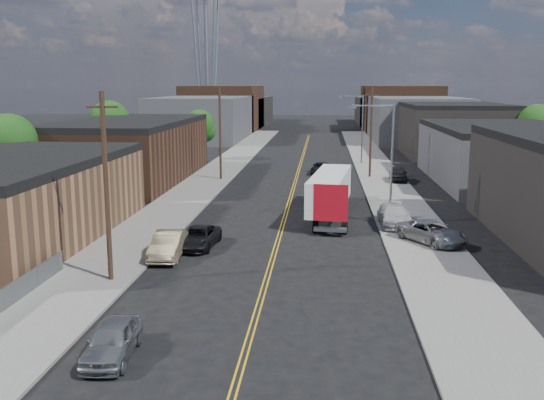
% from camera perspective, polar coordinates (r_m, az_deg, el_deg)
% --- Properties ---
extents(ground, '(260.00, 260.00, 0.00)m').
position_cam_1_polar(ground, '(80.67, 2.71, 3.46)').
color(ground, black).
rests_on(ground, ground).
extents(centerline, '(0.32, 120.00, 0.01)m').
position_cam_1_polar(centerline, '(65.84, 2.22, 1.80)').
color(centerline, gold).
rests_on(centerline, ground).
extents(sidewalk_left, '(5.00, 140.00, 0.15)m').
position_cam_1_polar(sidewalk_left, '(66.92, -5.93, 1.96)').
color(sidewalk_left, slate).
rests_on(sidewalk_left, ground).
extents(sidewalk_right, '(5.00, 140.00, 0.15)m').
position_cam_1_polar(sidewalk_right, '(66.09, 10.48, 1.73)').
color(sidewalk_right, slate).
rests_on(sidewalk_right, ground).
extents(warehouse_tan, '(12.00, 22.00, 5.60)m').
position_cam_1_polar(warehouse_tan, '(43.98, -23.66, 0.07)').
color(warehouse_tan, '#8F6042').
rests_on(warehouse_tan, ground).
extents(warehouse_brown, '(12.00, 26.00, 6.60)m').
position_cam_1_polar(warehouse_brown, '(67.66, -13.26, 4.58)').
color(warehouse_brown, '#462A1C').
rests_on(warehouse_brown, ground).
extents(industrial_right_b, '(14.00, 24.00, 6.10)m').
position_cam_1_polar(industrial_right_b, '(69.05, 20.89, 4.07)').
color(industrial_right_b, '#38373A').
rests_on(industrial_right_b, ground).
extents(industrial_right_c, '(14.00, 22.00, 7.60)m').
position_cam_1_polar(industrial_right_c, '(94.15, 16.61, 6.41)').
color(industrial_right_c, black).
rests_on(industrial_right_c, ground).
extents(skyline_left_a, '(16.00, 30.00, 8.00)m').
position_cam_1_polar(skyline_left_a, '(117.39, -6.50, 7.67)').
color(skyline_left_a, '#38373A').
rests_on(skyline_left_a, ground).
extents(skyline_right_a, '(16.00, 30.00, 8.00)m').
position_cam_1_polar(skyline_right_a, '(116.39, 13.37, 7.42)').
color(skyline_right_a, '#38373A').
rests_on(skyline_right_a, ground).
extents(skyline_left_b, '(16.00, 26.00, 10.00)m').
position_cam_1_polar(skyline_left_b, '(141.92, -4.53, 8.64)').
color(skyline_left_b, '#462A1C').
rests_on(skyline_left_b, ground).
extents(skyline_right_b, '(16.00, 26.00, 10.00)m').
position_cam_1_polar(skyline_right_b, '(141.10, 11.90, 8.43)').
color(skyline_right_b, '#462A1C').
rests_on(skyline_right_b, ground).
extents(skyline_left_c, '(16.00, 40.00, 7.00)m').
position_cam_1_polar(skyline_left_c, '(161.74, -3.37, 8.39)').
color(skyline_left_c, black).
rests_on(skyline_left_c, ground).
extents(skyline_right_c, '(16.00, 40.00, 7.00)m').
position_cam_1_polar(skyline_right_c, '(161.01, 11.02, 8.20)').
color(skyline_right_c, black).
rests_on(skyline_right_c, ground).
extents(streetlight_near, '(3.39, 0.25, 9.00)m').
position_cam_1_polar(streetlight_near, '(45.48, 10.73, 4.34)').
color(streetlight_near, gray).
rests_on(streetlight_near, ground).
extents(streetlight_far, '(3.39, 0.25, 9.00)m').
position_cam_1_polar(streetlight_far, '(80.25, 8.22, 7.15)').
color(streetlight_far, gray).
rests_on(streetlight_far, ground).
extents(utility_pole_left_near, '(1.60, 0.26, 10.00)m').
position_cam_1_polar(utility_pole_left_near, '(32.37, -15.33, 1.23)').
color(utility_pole_left_near, black).
rests_on(utility_pole_left_near, ground).
extents(utility_pole_left_far, '(1.60, 0.26, 10.00)m').
position_cam_1_polar(utility_pole_left_far, '(66.11, -4.90, 6.29)').
color(utility_pole_left_far, black).
rests_on(utility_pole_left_far, ground).
extents(utility_pole_right, '(1.60, 0.26, 10.00)m').
position_cam_1_polar(utility_pole_right, '(68.36, 9.30, 6.34)').
color(utility_pole_right, black).
rests_on(utility_pole_right, ground).
extents(tree_left_near, '(4.85, 4.76, 7.91)m').
position_cam_1_polar(tree_left_near, '(56.95, -23.42, 4.76)').
color(tree_left_near, black).
rests_on(tree_left_near, ground).
extents(tree_left_mid, '(5.10, 5.04, 8.37)m').
position_cam_1_polar(tree_left_mid, '(79.77, -14.98, 6.98)').
color(tree_left_mid, black).
rests_on(tree_left_mid, ground).
extents(tree_left_far, '(4.35, 4.20, 6.97)m').
position_cam_1_polar(tree_left_far, '(83.87, -6.84, 6.81)').
color(tree_left_far, black).
rests_on(tree_left_far, ground).
extents(tree_right_far, '(4.85, 4.76, 7.91)m').
position_cam_1_polar(tree_right_far, '(84.60, 23.68, 6.44)').
color(tree_right_far, black).
rests_on(tree_right_far, ground).
extents(semi_truck, '(3.64, 14.13, 3.63)m').
position_cam_1_polar(semi_truck, '(48.30, 5.45, 0.94)').
color(semi_truck, silver).
rests_on(semi_truck, ground).
extents(car_left_a, '(1.91, 4.24, 1.41)m').
position_cam_1_polar(car_left_a, '(24.50, -14.81, -12.64)').
color(car_left_a, gray).
rests_on(car_left_a, ground).
extents(car_left_b, '(1.88, 4.83, 1.57)m').
position_cam_1_polar(car_left_b, '(37.15, -9.75, -4.21)').
color(car_left_b, '#90815E').
rests_on(car_left_b, ground).
extents(car_left_c, '(2.52, 4.90, 1.32)m').
position_cam_1_polar(car_left_c, '(39.24, -6.98, -3.50)').
color(car_left_c, black).
rests_on(car_left_c, ground).
extents(car_right_lot_a, '(4.73, 5.53, 1.41)m').
position_cam_1_polar(car_right_lot_a, '(40.84, 14.79, -2.94)').
color(car_right_lot_a, gray).
rests_on(car_right_lot_a, sidewalk_right).
extents(car_right_lot_b, '(2.22, 5.17, 1.48)m').
position_cam_1_polar(car_right_lot_b, '(45.27, 11.42, -1.41)').
color(car_right_lot_b, beige).
rests_on(car_right_lot_b, sidewalk_right).
extents(car_right_lot_c, '(2.20, 4.68, 1.55)m').
position_cam_1_polar(car_right_lot_c, '(66.24, 11.79, 2.44)').
color(car_right_lot_c, black).
rests_on(car_right_lot_c, sidewalk_right).
extents(car_ahead_truck, '(2.49, 4.87, 1.32)m').
position_cam_1_polar(car_ahead_truck, '(71.27, 4.62, 3.00)').
color(car_ahead_truck, black).
rests_on(car_ahead_truck, ground).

